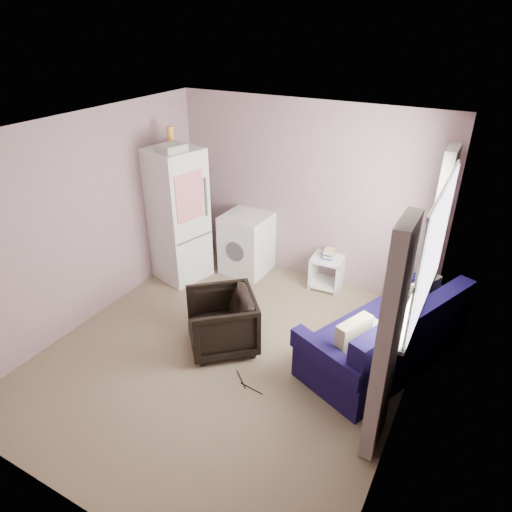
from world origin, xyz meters
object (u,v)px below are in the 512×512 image
Objects in this scene: armchair at (222,319)px; fridge at (178,215)px; washing_machine at (247,242)px; side_table at (327,269)px; sofa at (388,339)px.

fridge reaches higher than armchair.
fridge is 2.40× the size of washing_machine.
armchair is 0.84× the size of washing_machine.
fridge reaches higher than side_table.
fridge is 3.73× the size of side_table.
side_table is at bearing 120.98° from armchair.
sofa is at bearing 5.35° from fridge.
side_table is at bearing 8.30° from washing_machine.
armchair is 0.35× the size of sofa.
armchair is 0.35× the size of fridge.
sofa is (3.12, -0.49, -0.64)m from fridge.
armchair reaches higher than side_table.
fridge is 1.07m from washing_machine.
fridge is at bearing -141.18° from washing_machine.
washing_machine is 2.60m from sofa.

